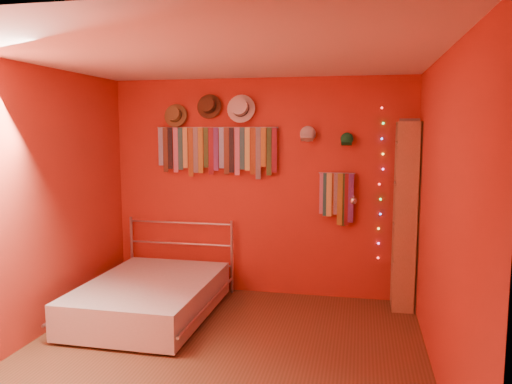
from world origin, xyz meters
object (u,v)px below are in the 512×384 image
Objects in this scene: tie_rack at (216,149)px; bookshelf at (409,215)px; reading_lamp at (353,200)px; bed at (150,297)px.

bookshelf is at bearing -4.11° from tie_rack.
reading_lamp is 0.18× the size of bed.
reading_lamp is at bearing -6.81° from tie_rack.
bookshelf is at bearing 3.24° from reading_lamp.
tie_rack reaches higher than bed.
tie_rack is at bearing 173.19° from reading_lamp.
tie_rack is at bearing 64.99° from bed.
reading_lamp is at bearing 20.89° from bed.
bookshelf is at bearing 17.26° from bed.
reading_lamp is 2.36m from bed.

